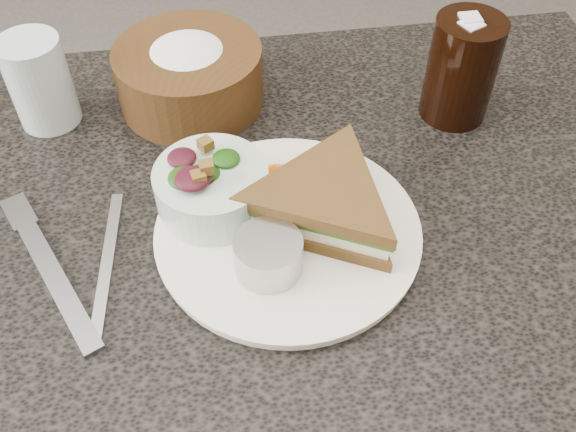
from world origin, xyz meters
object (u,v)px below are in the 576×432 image
(dinner_plate, at_px, (288,232))
(sandwich, at_px, (324,202))
(dressing_ramekin, at_px, (268,255))
(cola_glass, at_px, (463,65))
(water_glass, at_px, (40,82))
(bread_basket, at_px, (189,67))
(salad_bowl, at_px, (211,182))
(dining_table, at_px, (261,398))

(dinner_plate, bearing_deg, sandwich, 11.49)
(dressing_ramekin, height_order, cola_glass, cola_glass)
(cola_glass, distance_m, water_glass, 0.48)
(bread_basket, bearing_deg, salad_bowl, -86.09)
(dinner_plate, distance_m, water_glass, 0.34)
(sandwich, bearing_deg, water_glass, 170.64)
(dressing_ramekin, bearing_deg, water_glass, 130.23)
(sandwich, xyz_separation_m, salad_bowl, (-0.11, 0.04, 0.01))
(bread_basket, distance_m, water_glass, 0.17)
(dressing_ramekin, distance_m, cola_glass, 0.33)
(salad_bowl, height_order, cola_glass, cola_glass)
(dining_table, xyz_separation_m, sandwich, (0.08, -0.00, 0.41))
(dining_table, height_order, bread_basket, bread_basket)
(dressing_ramekin, bearing_deg, sandwich, 40.60)
(dining_table, height_order, sandwich, sandwich)
(sandwich, height_order, cola_glass, cola_glass)
(dinner_plate, height_order, water_glass, water_glass)
(water_glass, bearing_deg, bread_basket, 3.39)
(dining_table, distance_m, dinner_plate, 0.38)
(dinner_plate, distance_m, cola_glass, 0.29)
(sandwich, relative_size, salad_bowl, 1.63)
(salad_bowl, height_order, bread_basket, bread_basket)
(cola_glass, xyz_separation_m, water_glass, (-0.48, 0.06, -0.01))
(bread_basket, xyz_separation_m, water_glass, (-0.17, -0.01, 0.00))
(salad_bowl, distance_m, cola_glass, 0.32)
(dining_table, relative_size, sandwich, 5.37)
(dinner_plate, xyz_separation_m, cola_glass, (0.23, 0.16, 0.06))
(sandwich, bearing_deg, bread_basket, 145.44)
(dining_table, bearing_deg, dressing_ramekin, -76.55)
(salad_bowl, distance_m, dressing_ramekin, 0.10)
(dinner_plate, height_order, sandwich, sandwich)
(dressing_ramekin, bearing_deg, cola_glass, 39.97)
(dining_table, bearing_deg, dinner_plate, -13.19)
(dining_table, bearing_deg, cola_glass, 30.47)
(dressing_ramekin, xyz_separation_m, bread_basket, (-0.06, 0.28, 0.02))
(dressing_ramekin, height_order, water_glass, water_glass)
(water_glass, bearing_deg, sandwich, -36.64)
(dinner_plate, xyz_separation_m, salad_bowl, (-0.07, 0.04, 0.04))
(dinner_plate, height_order, cola_glass, cola_glass)
(dining_table, distance_m, cola_glass, 0.54)
(dressing_ramekin, relative_size, cola_glass, 0.48)
(dining_table, bearing_deg, sandwich, -1.10)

